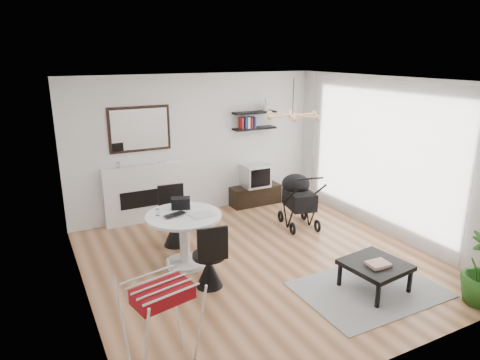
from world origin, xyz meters
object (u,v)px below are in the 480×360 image
drying_rack (162,323)px  stroller (298,202)px  coffee_table (375,266)px  fireplace (144,187)px  crt_tv (255,175)px  tv_console (255,195)px  dining_table (184,232)px

drying_rack → stroller: bearing=24.1°
coffee_table → stroller: bearing=80.8°
fireplace → crt_tv: (2.29, -0.12, -0.05)m
tv_console → coffee_table: 3.70m
tv_console → stroller: bearing=-84.2°
crt_tv → dining_table: crt_tv is taller
fireplace → dining_table: size_ratio=1.95×
drying_rack → tv_console: bearing=37.7°
drying_rack → stroller: 4.15m
drying_rack → coffee_table: 2.96m
dining_table → crt_tv: bearing=39.9°
stroller → coffee_table: bearing=-87.0°
fireplace → crt_tv: bearing=-3.1°
dining_table → stroller: stroller is taller
fireplace → drying_rack: bearing=-102.9°
tv_console → stroller: stroller is taller
dining_table → coffee_table: dining_table is taller
tv_console → crt_tv: bearing=-160.1°
tv_console → stroller: size_ratio=1.01×
drying_rack → coffee_table: size_ratio=1.16×
drying_rack → fireplace: bearing=64.7°
tv_console → crt_tv: crt_tv is taller
fireplace → dining_table: bearing=-88.7°
tv_console → drying_rack: 4.99m
coffee_table → tv_console: bearing=86.2°
crt_tv → dining_table: 2.92m
stroller → dining_table: bearing=-155.4°
dining_table → stroller: size_ratio=1.05×
dining_table → stroller: 2.45m
fireplace → crt_tv: fireplace is taller
fireplace → drying_rack: fireplace is taller
crt_tv → dining_table: bearing=-140.1°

